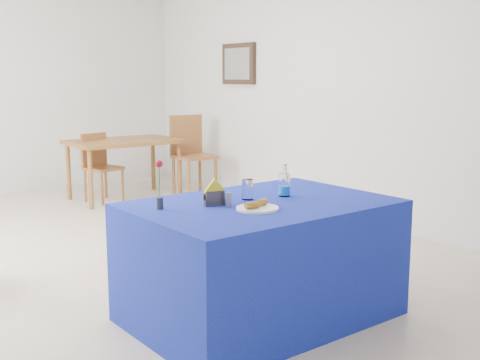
# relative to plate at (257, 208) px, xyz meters

# --- Properties ---
(floor) EXTENTS (7.00, 7.00, 0.00)m
(floor) POSITION_rel_plate_xyz_m (0.14, 1.96, -0.77)
(floor) COLOR beige
(floor) RESTS_ON ground
(room_shell) EXTENTS (7.00, 7.00, 7.00)m
(room_shell) POSITION_rel_plate_xyz_m (0.14, 1.96, 0.98)
(room_shell) COLOR silver
(room_shell) RESTS_ON ground
(picture_frame) EXTENTS (0.06, 0.64, 0.52)m
(picture_frame) POSITION_rel_plate_xyz_m (2.61, 3.56, 0.93)
(picture_frame) COLOR black
(picture_frame) RESTS_ON room_shell
(picture_art) EXTENTS (0.02, 0.52, 0.40)m
(picture_art) POSITION_rel_plate_xyz_m (2.58, 3.56, 0.93)
(picture_art) COLOR #998C66
(picture_art) RESTS_ON room_shell
(plate) EXTENTS (0.25, 0.25, 0.01)m
(plate) POSITION_rel_plate_xyz_m (0.00, 0.00, 0.00)
(plate) COLOR white
(plate) RESTS_ON blue_table
(drinking_glass) EXTENTS (0.07, 0.07, 0.13)m
(drinking_glass) POSITION_rel_plate_xyz_m (0.14, 0.27, 0.06)
(drinking_glass) COLOR silver
(drinking_glass) RESTS_ON blue_table
(salt_shaker) EXTENTS (0.03, 0.03, 0.08)m
(salt_shaker) POSITION_rel_plate_xyz_m (-0.12, 0.27, 0.04)
(salt_shaker) COLOR gray
(salt_shaker) RESTS_ON blue_table
(pepper_shaker) EXTENTS (0.03, 0.03, 0.08)m
(pepper_shaker) POSITION_rel_plate_xyz_m (-0.08, 0.18, 0.04)
(pepper_shaker) COLOR slate
(pepper_shaker) RESTS_ON blue_table
(blue_table) EXTENTS (1.60, 1.10, 0.76)m
(blue_table) POSITION_rel_plate_xyz_m (0.16, 0.16, -0.39)
(blue_table) COLOR #0F128D
(blue_table) RESTS_ON floor
(water_bottle) EXTENTS (0.08, 0.08, 0.21)m
(water_bottle) POSITION_rel_plate_xyz_m (0.40, 0.21, 0.06)
(water_bottle) COLOR white
(water_bottle) RESTS_ON blue_table
(napkin_holder) EXTENTS (0.15, 0.08, 0.17)m
(napkin_holder) POSITION_rel_plate_xyz_m (-0.13, 0.26, 0.04)
(napkin_holder) COLOR #38393D
(napkin_holder) RESTS_ON blue_table
(rose_vase) EXTENTS (0.04, 0.04, 0.29)m
(rose_vase) POSITION_rel_plate_xyz_m (-0.45, 0.36, 0.13)
(rose_vase) COLOR #29292F
(rose_vase) RESTS_ON blue_table
(oak_table) EXTENTS (1.35, 0.89, 0.76)m
(oak_table) POSITION_rel_plate_xyz_m (1.25, 4.18, -0.09)
(oak_table) COLOR brown
(oak_table) RESTS_ON floor
(chair_bg_left) EXTENTS (0.46, 0.46, 0.85)m
(chair_bg_left) POSITION_rel_plate_xyz_m (0.94, 4.24, -0.28)
(chair_bg_left) COLOR #96572B
(chair_bg_left) RESTS_ON floor
(chair_bg_right) EXTENTS (0.49, 0.49, 1.04)m
(chair_bg_right) POSITION_rel_plate_xyz_m (2.05, 3.87, -0.16)
(chair_bg_right) COLOR #96572B
(chair_bg_right) RESTS_ON floor
(banana_pieces) EXTENTS (0.19, 0.09, 0.04)m
(banana_pieces) POSITION_rel_plate_xyz_m (-0.00, 0.01, 0.03)
(banana_pieces) COLOR gold
(banana_pieces) RESTS_ON plate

